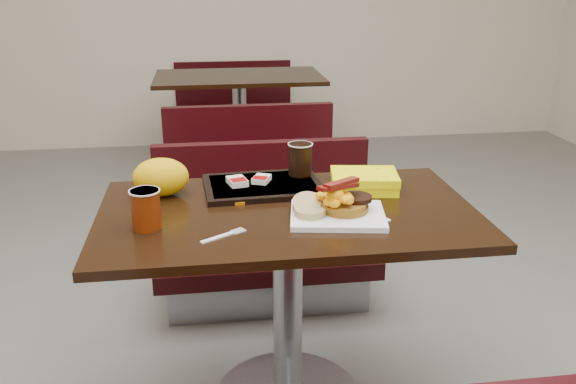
{
  "coord_description": "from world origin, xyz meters",
  "views": [
    {
      "loc": [
        -0.24,
        -1.77,
        1.47
      ],
      "look_at": [
        -0.0,
        -0.03,
        0.82
      ],
      "focal_mm": 37.65,
      "sensor_mm": 36.0,
      "label": 1
    }
  ],
  "objects": [
    {
      "name": "clamshell",
      "position": [
        0.29,
        0.15,
        0.78
      ],
      "size": [
        0.25,
        0.2,
        0.06
      ],
      "primitive_type": "cube",
      "rotation": [
        0.0,
        0.0,
        -0.15
      ],
      "color": "#F8E804",
      "rests_on": "table_near"
    },
    {
      "name": "hashbrown_sleeve_right",
      "position": [
        -0.06,
        0.22,
        0.78
      ],
      "size": [
        0.08,
        0.09,
        0.02
      ],
      "primitive_type": "cube",
      "rotation": [
        0.0,
        0.0,
        -0.41
      ],
      "color": "silver",
      "rests_on": "tray"
    },
    {
      "name": "bacon_strips",
      "position": [
        0.14,
        -0.09,
        0.86
      ],
      "size": [
        0.18,
        0.16,
        0.01
      ],
      "primitive_type": null,
      "rotation": [
        0.0,
        0.0,
        0.62
      ],
      "color": "#4C0505",
      "rests_on": "scrambled_eggs"
    },
    {
      "name": "bench_far_n",
      "position": [
        0.0,
        3.3,
        0.36
      ],
      "size": [
        1.0,
        0.46,
        0.72
      ],
      "primitive_type": null,
      "color": "black",
      "rests_on": "floor"
    },
    {
      "name": "bench_far_s",
      "position": [
        0.0,
        1.9,
        0.36
      ],
      "size": [
        1.0,
        0.46,
        0.72
      ],
      "primitive_type": null,
      "color": "black",
      "rests_on": "floor"
    },
    {
      "name": "pancake_stack",
      "position": [
        0.17,
        -0.07,
        0.78
      ],
      "size": [
        0.17,
        0.17,
        0.03
      ],
      "primitive_type": "cylinder",
      "rotation": [
        0.0,
        0.0,
        0.17
      ],
      "color": "#8B5C17",
      "rests_on": "platter"
    },
    {
      "name": "muffin_top",
      "position": [
        0.05,
        -0.06,
        0.79
      ],
      "size": [
        0.11,
        0.11,
        0.05
      ],
      "primitive_type": "cylinder",
      "rotation": [
        0.38,
        0.0,
        -0.2
      ],
      "color": "tan",
      "rests_on": "platter"
    },
    {
      "name": "table_far",
      "position": [
        0.0,
        2.6,
        0.38
      ],
      "size": [
        1.2,
        0.7,
        0.75
      ],
      "primitive_type": null,
      "color": "black",
      "rests_on": "floor"
    },
    {
      "name": "fork",
      "position": [
        -0.23,
        -0.19,
        0.75
      ],
      "size": [
        0.14,
        0.1,
        0.0
      ],
      "primitive_type": null,
      "rotation": [
        0.0,
        0.0,
        0.56
      ],
      "color": "white",
      "rests_on": "table_near"
    },
    {
      "name": "platter",
      "position": [
        0.14,
        -0.09,
        0.76
      ],
      "size": [
        0.32,
        0.27,
        0.02
      ],
      "primitive_type": "cube",
      "rotation": [
        0.0,
        0.0,
        -0.16
      ],
      "color": "white",
      "rests_on": "table_near"
    },
    {
      "name": "tray",
      "position": [
        -0.06,
        0.21,
        0.76
      ],
      "size": [
        0.42,
        0.31,
        0.02
      ],
      "primitive_type": "cube",
      "rotation": [
        0.0,
        0.0,
        0.06
      ],
      "color": "black",
      "rests_on": "table_near"
    },
    {
      "name": "table_near",
      "position": [
        0.0,
        0.0,
        0.38
      ],
      "size": [
        1.2,
        0.7,
        0.75
      ],
      "primitive_type": null,
      "color": "black",
      "rests_on": "floor"
    },
    {
      "name": "knife",
      "position": [
        0.25,
        -0.05,
        0.75
      ],
      "size": [
        0.1,
        0.18,
        0.0
      ],
      "primitive_type": "cube",
      "rotation": [
        0.0,
        0.0,
        -1.09
      ],
      "color": "white",
      "rests_on": "table_near"
    },
    {
      "name": "condiment_syrup",
      "position": [
        -0.15,
        0.07,
        0.76
      ],
      "size": [
        0.05,
        0.04,
        0.01
      ],
      "primitive_type": "cube",
      "rotation": [
        0.0,
        0.0,
        -0.16
      ],
      "color": "#A25406",
      "rests_on": "table_near"
    },
    {
      "name": "bench_near_n",
      "position": [
        0.0,
        0.7,
        0.36
      ],
      "size": [
        1.0,
        0.46,
        0.72
      ],
      "primitive_type": null,
      "color": "black",
      "rests_on": "floor"
    },
    {
      "name": "paper_bag",
      "position": [
        -0.41,
        0.19,
        0.82
      ],
      "size": [
        0.2,
        0.16,
        0.13
      ],
      "primitive_type": "ellipsoid",
      "rotation": [
        0.0,
        0.0,
        -0.12
      ],
      "color": "yellow",
      "rests_on": "table_near"
    },
    {
      "name": "hashbrown_sleeve_left",
      "position": [
        -0.15,
        0.21,
        0.78
      ],
      "size": [
        0.08,
        0.09,
        0.02
      ],
      "primitive_type": "cube",
      "rotation": [
        0.0,
        0.0,
        0.25
      ],
      "color": "silver",
      "rests_on": "tray"
    },
    {
      "name": "scrambled_eggs",
      "position": [
        0.13,
        -0.1,
        0.82
      ],
      "size": [
        0.11,
        0.1,
        0.05
      ],
      "primitive_type": "ellipsoid",
      "rotation": [
        0.0,
        0.0,
        -0.17
      ],
      "color": "#FFBB05",
      "rests_on": "pancake_stack"
    },
    {
      "name": "sausage_patty",
      "position": [
        0.21,
        -0.07,
        0.8
      ],
      "size": [
        0.1,
        0.1,
        0.01
      ],
      "primitive_type": "cylinder",
      "rotation": [
        0.0,
        0.0,
        -0.05
      ],
      "color": "black",
      "rests_on": "pancake_stack"
    },
    {
      "name": "coffee_cup_near",
      "position": [
        -0.43,
        -0.09,
        0.81
      ],
      "size": [
        0.1,
        0.1,
        0.12
      ],
      "primitive_type": "cylinder",
      "rotation": [
        0.0,
        0.0,
        -0.27
      ],
      "color": "#952805",
      "rests_on": "table_near"
    },
    {
      "name": "coffee_cup_far",
      "position": [
        0.08,
        0.29,
        0.83
      ],
      "size": [
        0.1,
        0.1,
        0.12
      ],
      "primitive_type": "cylinder",
      "rotation": [
        0.0,
        0.0,
        -0.24
      ],
      "color": "black",
      "rests_on": "tray"
    },
    {
      "name": "muffin_bottom",
      "position": [
        0.06,
        -0.09,
        0.78
      ],
      "size": [
        0.1,
        0.1,
        0.02
      ],
      "primitive_type": "cylinder",
      "rotation": [
        0.0,
        0.0,
        -0.08
      ],
      "color": "tan",
      "rests_on": "platter"
    }
  ]
}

